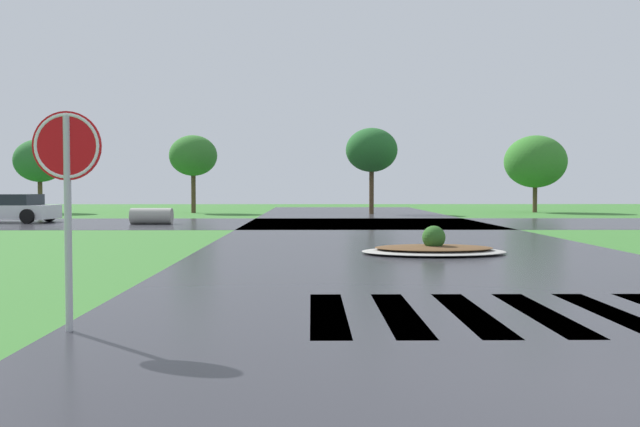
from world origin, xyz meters
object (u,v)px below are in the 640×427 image
Objects in this scene: car_dark_suv at (10,209)px; drainage_pipe_stack at (152,216)px; median_island at (434,249)px; stop_sign at (67,168)px.

car_dark_suv is 2.43× the size of drainage_pipe_stack.
car_dark_suv is at bearing 138.05° from median_island.
stop_sign reaches higher than median_island.
car_dark_suv reaches higher than drainage_pipe_stack.
drainage_pipe_stack is at bearing 172.79° from car_dark_suv.
drainage_pipe_stack is (6.83, -1.70, -0.25)m from car_dark_suv.
drainage_pipe_stack is (-4.24, 22.03, -1.46)m from stop_sign.
stop_sign is 0.56× the size of car_dark_suv.
stop_sign is 1.36× the size of drainage_pipe_stack.
median_island is at bearing 144.84° from car_dark_suv.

